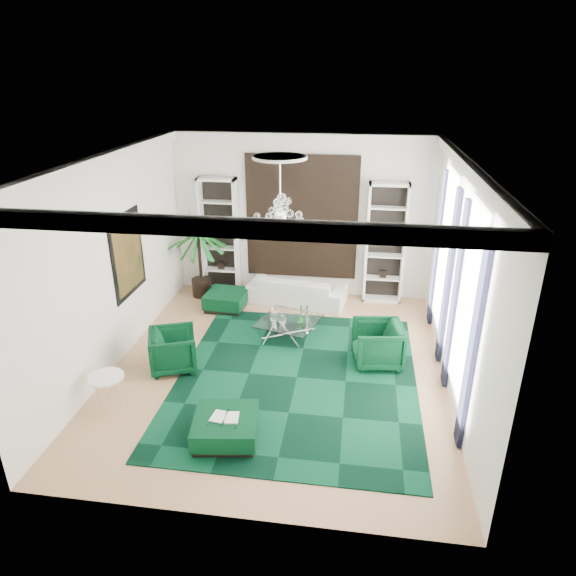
% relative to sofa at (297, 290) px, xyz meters
% --- Properties ---
extents(floor, '(6.00, 7.00, 0.02)m').
position_rel_sofa_xyz_m(floor, '(0.02, -2.85, -0.34)').
color(floor, tan).
rests_on(floor, ground).
extents(ceiling, '(6.00, 7.00, 0.02)m').
position_rel_sofa_xyz_m(ceiling, '(0.02, -2.85, 3.48)').
color(ceiling, white).
rests_on(ceiling, ground).
extents(wall_back, '(6.00, 0.02, 3.80)m').
position_rel_sofa_xyz_m(wall_back, '(0.02, 0.66, 1.57)').
color(wall_back, white).
rests_on(wall_back, ground).
extents(wall_front, '(6.00, 0.02, 3.80)m').
position_rel_sofa_xyz_m(wall_front, '(0.02, -6.36, 1.57)').
color(wall_front, white).
rests_on(wall_front, ground).
extents(wall_left, '(0.02, 7.00, 3.80)m').
position_rel_sofa_xyz_m(wall_left, '(-2.99, -2.85, 1.57)').
color(wall_left, white).
rests_on(wall_left, ground).
extents(wall_right, '(0.02, 7.00, 3.80)m').
position_rel_sofa_xyz_m(wall_right, '(3.03, -2.85, 1.57)').
color(wall_right, white).
rests_on(wall_right, ground).
extents(crown_molding, '(6.00, 7.00, 0.18)m').
position_rel_sofa_xyz_m(crown_molding, '(0.02, -2.85, 3.37)').
color(crown_molding, white).
rests_on(crown_molding, ceiling).
extents(ceiling_medallion, '(0.90, 0.90, 0.05)m').
position_rel_sofa_xyz_m(ceiling_medallion, '(0.02, -2.55, 3.44)').
color(ceiling_medallion, white).
rests_on(ceiling_medallion, ceiling).
extents(tapestry, '(2.50, 0.06, 2.80)m').
position_rel_sofa_xyz_m(tapestry, '(0.02, 0.61, 1.57)').
color(tapestry, black).
rests_on(tapestry, wall_back).
extents(shelving_left, '(0.90, 0.38, 2.80)m').
position_rel_sofa_xyz_m(shelving_left, '(-1.93, 0.46, 1.07)').
color(shelving_left, white).
rests_on(shelving_left, floor).
extents(shelving_right, '(0.90, 0.38, 2.80)m').
position_rel_sofa_xyz_m(shelving_right, '(1.97, 0.46, 1.07)').
color(shelving_right, white).
rests_on(shelving_right, floor).
extents(painting, '(0.04, 1.30, 1.60)m').
position_rel_sofa_xyz_m(painting, '(-2.95, -2.25, 1.52)').
color(painting, black).
rests_on(painting, wall_left).
extents(window_near, '(0.03, 1.10, 2.90)m').
position_rel_sofa_xyz_m(window_near, '(3.01, -3.75, 1.57)').
color(window_near, white).
rests_on(window_near, wall_right).
extents(curtain_near_a, '(0.07, 0.30, 3.25)m').
position_rel_sofa_xyz_m(curtain_near_a, '(2.98, -4.53, 1.32)').
color(curtain_near_a, black).
rests_on(curtain_near_a, floor).
extents(curtain_near_b, '(0.07, 0.30, 3.25)m').
position_rel_sofa_xyz_m(curtain_near_b, '(2.98, -2.97, 1.32)').
color(curtain_near_b, black).
rests_on(curtain_near_b, floor).
extents(window_far, '(0.03, 1.10, 2.90)m').
position_rel_sofa_xyz_m(window_far, '(3.01, -1.35, 1.57)').
color(window_far, white).
rests_on(window_far, wall_right).
extents(curtain_far_a, '(0.07, 0.30, 3.25)m').
position_rel_sofa_xyz_m(curtain_far_a, '(2.98, -2.13, 1.32)').
color(curtain_far_a, black).
rests_on(curtain_far_a, floor).
extents(curtain_far_b, '(0.07, 0.30, 3.25)m').
position_rel_sofa_xyz_m(curtain_far_b, '(2.98, -0.57, 1.32)').
color(curtain_far_b, black).
rests_on(curtain_far_b, floor).
extents(rug, '(4.20, 5.00, 0.02)m').
position_rel_sofa_xyz_m(rug, '(0.41, -3.18, -0.32)').
color(rug, black).
rests_on(rug, floor).
extents(sofa, '(2.35, 1.20, 0.65)m').
position_rel_sofa_xyz_m(sofa, '(0.00, 0.00, 0.00)').
color(sofa, silver).
rests_on(sofa, floor).
extents(armchair_left, '(1.06, 1.05, 0.76)m').
position_rel_sofa_xyz_m(armchair_left, '(-1.87, -3.15, 0.05)').
color(armchair_left, black).
rests_on(armchair_left, floor).
extents(armchair_right, '(1.00, 0.98, 0.81)m').
position_rel_sofa_xyz_m(armchair_right, '(1.81, -2.45, 0.08)').
color(armchair_right, black).
rests_on(armchair_right, floor).
extents(coffee_table, '(1.38, 1.38, 0.38)m').
position_rel_sofa_xyz_m(coffee_table, '(0.05, -1.69, -0.14)').
color(coffee_table, white).
rests_on(coffee_table, floor).
extents(ottoman_side, '(0.93, 0.93, 0.39)m').
position_rel_sofa_xyz_m(ottoman_side, '(-1.57, -0.51, -0.13)').
color(ottoman_side, black).
rests_on(ottoman_side, floor).
extents(ottoman_front, '(1.05, 1.05, 0.37)m').
position_rel_sofa_xyz_m(ottoman_front, '(-0.44, -4.92, -0.14)').
color(ottoman_front, black).
rests_on(ottoman_front, floor).
extents(book, '(0.42, 0.28, 0.03)m').
position_rel_sofa_xyz_m(book, '(-0.44, -4.92, 0.06)').
color(book, white).
rests_on(book, ottoman_front).
extents(side_table, '(0.70, 0.70, 0.55)m').
position_rel_sofa_xyz_m(side_table, '(-2.53, -4.42, -0.05)').
color(side_table, white).
rests_on(side_table, floor).
extents(palm, '(1.96, 1.96, 2.59)m').
position_rel_sofa_xyz_m(palm, '(-2.33, 0.09, 0.97)').
color(palm, '#1A6924').
rests_on(palm, floor).
extents(chandelier, '(1.10, 1.10, 0.80)m').
position_rel_sofa_xyz_m(chandelier, '(0.06, -2.77, 2.52)').
color(chandelier, white).
rests_on(chandelier, ceiling).
extents(table_plant, '(0.14, 0.12, 0.23)m').
position_rel_sofa_xyz_m(table_plant, '(0.33, -1.92, 0.17)').
color(table_plant, '#1A6924').
rests_on(table_plant, coffee_table).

